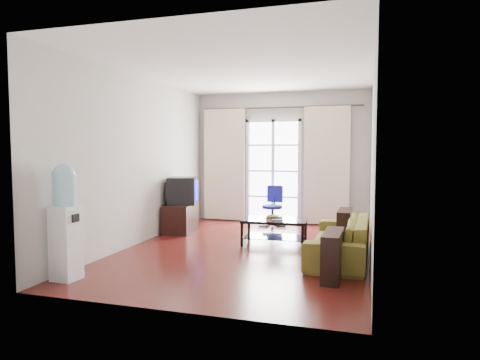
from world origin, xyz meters
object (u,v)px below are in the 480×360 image
object	(u,v)px
coffee_table	(274,228)
crt_tv	(182,191)
water_cooler	(65,220)
tv_stand	(181,218)
sofa	(340,238)
task_chair	(273,215)

from	to	relation	value
coffee_table	crt_tv	size ratio (longest dim) A/B	1.59
crt_tv	water_cooler	xyz separation A→B (m)	(-0.06, -3.07, -0.06)
tv_stand	crt_tv	bearing A→B (deg)	85.48
sofa	water_cooler	world-z (taller)	water_cooler
crt_tv	task_chair	world-z (taller)	crt_tv
sofa	crt_tv	xyz separation A→B (m)	(-2.92, 1.15, 0.49)
sofa	tv_stand	bearing A→B (deg)	-109.47
tv_stand	water_cooler	bearing A→B (deg)	-95.87
coffee_table	crt_tv	bearing A→B (deg)	163.43
coffee_table	water_cooler	bearing A→B (deg)	-127.44
coffee_table	crt_tv	world-z (taller)	crt_tv
sofa	task_chair	world-z (taller)	task_chair
sofa	coffee_table	distance (m)	1.21
coffee_table	tv_stand	size ratio (longest dim) A/B	1.46
sofa	coffee_table	world-z (taller)	sofa
crt_tv	tv_stand	bearing A→B (deg)	-105.53
coffee_table	task_chair	bearing A→B (deg)	103.44
coffee_table	tv_stand	distance (m)	1.93
coffee_table	water_cooler	world-z (taller)	water_cooler
task_chair	sofa	bearing A→B (deg)	-51.08
sofa	crt_tv	size ratio (longest dim) A/B	2.99
task_chair	water_cooler	xyz separation A→B (m)	(-1.56, -4.08, 0.47)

